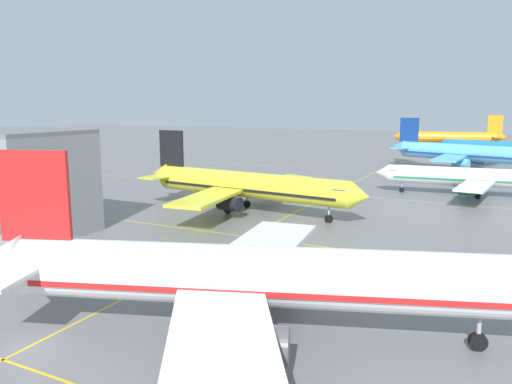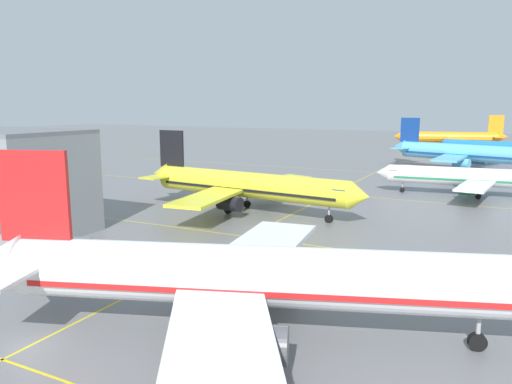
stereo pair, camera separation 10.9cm
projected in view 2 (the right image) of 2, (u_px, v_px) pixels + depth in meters
The scene contains 8 objects.
ground_plane at pixel (29, 346), 32.77m from camera, with size 600.00×600.00×0.00m, color slate.
airliner_front_gate at pixel (255, 277), 33.32m from camera, with size 39.98×34.22×12.79m.
airliner_second_row at pixel (246, 185), 73.84m from camera, with size 38.25×32.84×11.88m.
airliner_third_row at pixel (471, 177), 86.32m from camera, with size 32.37×27.78×10.06m.
airliner_far_left_stand at pixel (468, 153), 120.93m from camera, with size 40.14×34.27×12.73m.
airliner_far_right_stand at pixel (492, 147), 150.03m from camera, with size 32.54×27.82×10.36m.
airliner_distant_taxiway at pixel (450, 137), 182.78m from camera, with size 39.91×33.89×12.48m.
taxiway_markings at pixel (298, 211), 74.71m from camera, with size 150.92×145.83×0.01m.
Camera 2 is at (27.26, -20.39, 15.80)m, focal length 34.48 mm.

